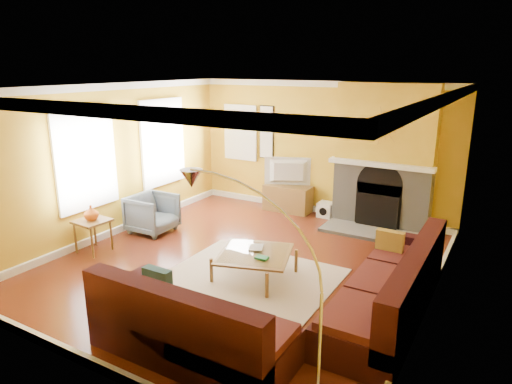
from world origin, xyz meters
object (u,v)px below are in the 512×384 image
Objects in this scene: armchair at (152,213)px; side_table at (93,236)px; media_console at (288,198)px; arc_lamp at (258,300)px; coffee_table at (255,265)px; sectional_sofa at (289,275)px.

side_table is (-0.20, -1.20, -0.08)m from armchair.
media_console is 4.02m from side_table.
armchair is 4.93m from arc_lamp.
arc_lamp is (1.32, -2.20, 0.86)m from coffee_table.
arc_lamp is at bearing -128.11° from armchair.
sectional_sofa is 0.98m from coffee_table.
media_console reaches higher than coffee_table.
media_console is at bearing 63.43° from side_table.
sectional_sofa is 4.76× the size of armchair.
media_console is 2.89m from armchair.
arc_lamp is (2.33, -5.30, 0.79)m from media_console.
arc_lamp reaches higher than media_console.
armchair is at bearing 143.54° from arc_lamp.
media_console is 0.47× the size of arc_lamp.
arc_lamp is (0.52, -1.70, 0.61)m from sectional_sofa.
armchair is 0.37× the size of arc_lamp.
media_console is (-1.00, 3.10, 0.08)m from coffee_table.
coffee_table is (-0.80, 0.50, -0.25)m from sectional_sofa.
sectional_sofa is 1.88m from arc_lamp.
coffee_table is 2.71m from arc_lamp.
media_console is at bearing 116.57° from sectional_sofa.
coffee_table is at bearing -72.12° from media_console.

